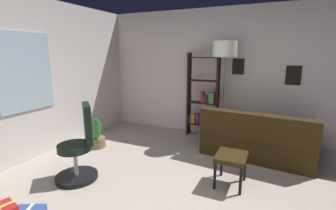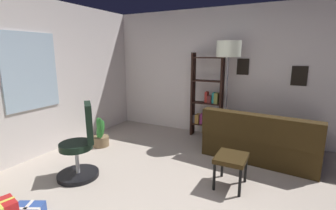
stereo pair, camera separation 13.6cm
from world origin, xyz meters
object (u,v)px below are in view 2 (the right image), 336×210
at_px(bookshelf, 207,101).
at_px(floor_lamp, 228,55).
at_px(office_chair, 81,149).
at_px(potted_plant, 100,135).
at_px(footstool, 231,160).
at_px(couch, 267,139).

distance_m(bookshelf, floor_lamp, 1.05).
relative_size(office_chair, potted_plant, 1.75).
height_order(bookshelf, potted_plant, bookshelf).
relative_size(footstool, potted_plant, 0.74).
bearing_deg(floor_lamp, office_chair, 146.15).
xyz_separation_m(office_chair, floor_lamp, (2.16, -1.45, 1.26)).
bearing_deg(floor_lamp, bookshelf, 61.51).
height_order(couch, office_chair, office_chair).
xyz_separation_m(bookshelf, floor_lamp, (-0.24, -0.44, 0.92)).
relative_size(couch, floor_lamp, 0.98).
bearing_deg(potted_plant, footstool, -96.51).
bearing_deg(footstool, couch, -14.17).
xyz_separation_m(couch, office_chair, (-1.97, 2.23, 0.13)).
height_order(office_chair, bookshelf, bookshelf).
height_order(couch, floor_lamp, floor_lamp).
bearing_deg(couch, floor_lamp, 76.13).
height_order(couch, bookshelf, bookshelf).
height_order(office_chair, floor_lamp, floor_lamp).
bearing_deg(office_chair, couch, -48.51).
distance_m(office_chair, floor_lamp, 2.89).
relative_size(bookshelf, potted_plant, 2.87).
xyz_separation_m(footstool, potted_plant, (0.28, 2.46, -0.14)).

